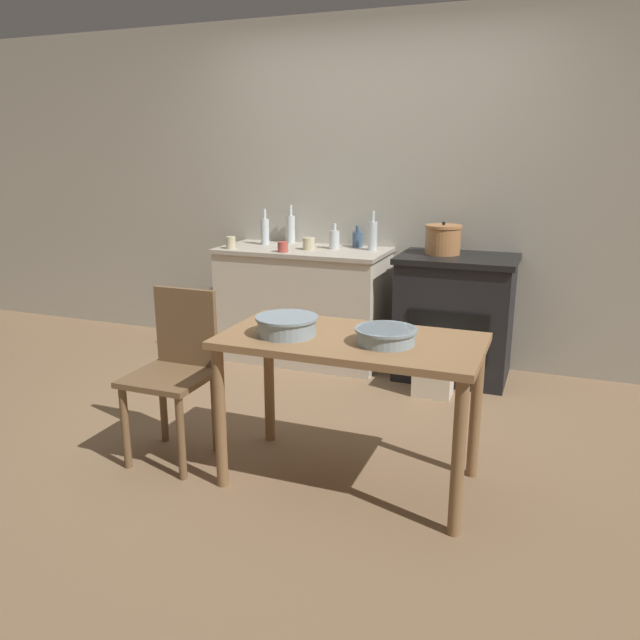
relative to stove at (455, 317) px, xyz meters
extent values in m
plane|color=#896B4C|center=(-0.70, -1.27, -0.44)|extent=(14.00, 14.00, 0.00)
cube|color=#B2AD9E|center=(-0.70, 0.32, 0.83)|extent=(8.00, 0.07, 2.55)
cube|color=beige|center=(-1.16, -0.01, -0.02)|extent=(1.25, 0.60, 0.84)
cube|color=#B6AD9C|center=(-1.16, -0.01, 0.41)|extent=(1.28, 0.63, 0.03)
cube|color=black|center=(0.00, 0.00, -0.02)|extent=(0.77, 0.56, 0.84)
cube|color=black|center=(0.00, 0.00, 0.42)|extent=(0.81, 0.60, 0.04)
cube|color=black|center=(0.00, -0.29, -0.07)|extent=(0.54, 0.01, 0.35)
cube|color=#997047|center=(-0.22, -1.69, 0.28)|extent=(1.22, 0.63, 0.03)
cylinder|color=olive|center=(-0.78, -1.95, -0.09)|extent=(0.06, 0.06, 0.70)
cylinder|color=olive|center=(0.34, -1.95, -0.09)|extent=(0.06, 0.06, 0.70)
cylinder|color=olive|center=(-0.78, -1.42, -0.09)|extent=(0.06, 0.06, 0.70)
cylinder|color=olive|center=(0.34, -1.42, -0.09)|extent=(0.06, 0.06, 0.70)
cube|color=brown|center=(-1.16, -1.81, 0.02)|extent=(0.40, 0.40, 0.03)
cube|color=brown|center=(-1.16, -1.62, 0.24)|extent=(0.36, 0.03, 0.41)
cylinder|color=brown|center=(-1.32, -1.98, -0.22)|extent=(0.04, 0.04, 0.44)
cylinder|color=brown|center=(-0.99, -1.97, -0.22)|extent=(0.04, 0.04, 0.44)
cylinder|color=brown|center=(-1.33, -1.65, -0.22)|extent=(0.04, 0.04, 0.44)
cylinder|color=brown|center=(-1.00, -1.64, -0.22)|extent=(0.04, 0.04, 0.44)
cube|color=beige|center=(-0.06, -0.42, -0.24)|extent=(0.25, 0.18, 0.40)
cylinder|color=#B77A47|center=(-0.12, 0.03, 0.53)|extent=(0.24, 0.24, 0.18)
cylinder|color=#B77A47|center=(-0.12, 0.03, 0.63)|extent=(0.26, 0.26, 0.02)
sphere|color=black|center=(-0.12, 0.03, 0.65)|extent=(0.02, 0.02, 0.02)
cylinder|color=#93A8B2|center=(-0.04, -1.72, 0.33)|extent=(0.26, 0.26, 0.07)
cylinder|color=#8597A0|center=(-0.04, -1.72, 0.36)|extent=(0.28, 0.28, 0.01)
cylinder|color=#93A8B2|center=(-0.52, -1.76, 0.34)|extent=(0.28, 0.28, 0.09)
cylinder|color=#8597A0|center=(-0.52, -1.76, 0.38)|extent=(0.30, 0.30, 0.01)
cylinder|color=silver|center=(-0.93, 0.05, 0.50)|extent=(0.08, 0.08, 0.14)
cylinder|color=silver|center=(-0.93, 0.05, 0.59)|extent=(0.03, 0.03, 0.05)
cylinder|color=#3D5675|center=(-0.80, 0.21, 0.49)|extent=(0.08, 0.08, 0.12)
cylinder|color=#3D5675|center=(-0.80, 0.21, 0.57)|extent=(0.03, 0.03, 0.05)
cylinder|color=silver|center=(-1.51, 0.07, 0.53)|extent=(0.07, 0.07, 0.20)
cylinder|color=silver|center=(-1.51, 0.07, 0.67)|extent=(0.03, 0.03, 0.08)
cylinder|color=silver|center=(-1.36, 0.22, 0.54)|extent=(0.07, 0.07, 0.22)
cylinder|color=silver|center=(-1.36, 0.22, 0.69)|extent=(0.03, 0.03, 0.08)
cylinder|color=silver|center=(-0.65, 0.09, 0.53)|extent=(0.07, 0.07, 0.21)
cylinder|color=silver|center=(-0.65, 0.09, 0.68)|extent=(0.03, 0.03, 0.08)
cylinder|color=beige|center=(-1.66, -0.22, 0.47)|extent=(0.07, 0.07, 0.09)
cylinder|color=#B74C42|center=(-1.23, -0.23, 0.47)|extent=(0.07, 0.07, 0.08)
cylinder|color=beige|center=(-1.09, -0.06, 0.47)|extent=(0.09, 0.09, 0.09)
camera|label=1|loc=(0.65, -4.33, 1.14)|focal=35.00mm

